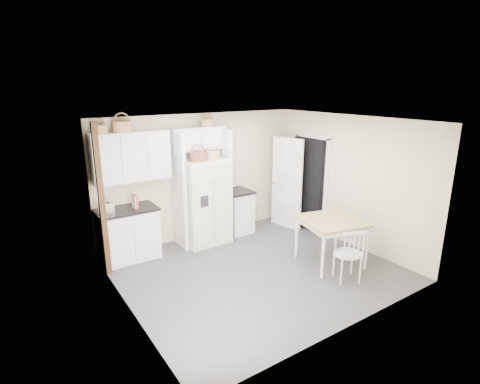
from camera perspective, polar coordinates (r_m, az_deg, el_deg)
floor at (r=6.76m, az=2.56°, el=-11.73°), size 4.50×4.50×0.00m
ceiling at (r=6.01m, az=2.88°, el=10.78°), size 4.50×4.50×0.00m
wall_back at (r=7.90m, az=-5.94°, el=2.41°), size 4.50×0.00×4.50m
wall_left at (r=5.31m, az=-17.28°, el=-5.07°), size 0.00×4.00×4.00m
wall_right at (r=7.77m, az=16.18°, el=1.62°), size 0.00×4.00×4.00m
refrigerator at (r=7.61m, az=-5.43°, el=-1.46°), size 0.90×0.73×1.74m
base_cab_left at (r=7.27m, az=-16.65°, el=-6.27°), size 1.02×0.64×0.94m
base_cab_right at (r=8.24m, az=-0.41°, el=-3.07°), size 0.52×0.62×0.91m
dining_table at (r=7.02m, az=13.60°, el=-7.32°), size 1.21×1.21×0.84m
windsor_chair at (r=6.48m, az=16.11°, el=-9.01°), size 0.60×0.58×0.95m
counter_left at (r=7.11m, az=-16.96°, el=-2.58°), size 1.06×0.69×0.04m
counter_right at (r=8.10m, az=-0.42°, el=0.11°), size 0.56×0.66×0.04m
toaster at (r=6.92m, az=-19.74°, el=-2.33°), size 0.29×0.21×0.19m
cookbook_red at (r=7.03m, az=-15.71°, el=-1.39°), size 0.07×0.18×0.26m
cookbook_cream at (r=7.03m, az=-15.80°, el=-1.49°), size 0.05×0.16×0.24m
basket_upper_a at (r=6.86m, az=-20.59°, el=8.95°), size 0.26×0.26×0.14m
basket_upper_b at (r=6.95m, az=-17.52°, el=9.49°), size 0.32×0.32×0.19m
basket_bridge_b at (r=7.61m, az=-5.06°, el=10.49°), size 0.26×0.26×0.15m
basket_fridge_a at (r=7.22m, az=-6.41°, el=5.41°), size 0.32×0.32×0.17m
basket_fridge_b at (r=7.37m, az=-4.18°, el=5.59°), size 0.28×0.28×0.15m
upper_cabinet at (r=7.06m, az=-16.26°, el=5.20°), size 1.40×0.34×0.90m
bridge_cabinet at (r=7.54m, az=-6.52°, el=8.11°), size 1.12×0.34×0.45m
fridge_panel_left at (r=7.40m, az=-9.32°, el=0.14°), size 0.08×0.60×2.30m
fridge_panel_right at (r=7.86m, az=-2.56°, el=1.27°), size 0.08×0.60×2.30m
trim_post at (r=6.57m, az=-20.34°, el=-1.34°), size 0.09×0.09×2.60m
doorway_void at (r=8.43m, az=10.48°, el=1.16°), size 0.18×0.85×2.05m
door_slab at (r=8.43m, az=7.14°, el=1.30°), size 0.21×0.79×2.05m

